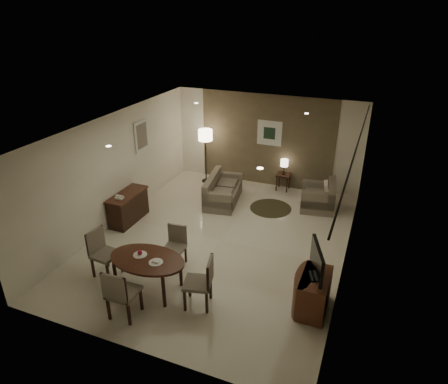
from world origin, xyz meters
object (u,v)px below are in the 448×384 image
at_px(tv_cabinet, 314,293).
at_px(chair_near, 123,292).
at_px(console_desk, 128,207).
at_px(dining_table, 149,274).
at_px(floor_lamp, 206,156).
at_px(chair_right, 198,282).
at_px(sofa, 223,189).
at_px(chair_far, 174,248).
at_px(side_table, 283,182).
at_px(armchair, 318,195).
at_px(chair_left, 106,254).

height_order(tv_cabinet, chair_near, chair_near).
xyz_separation_m(console_desk, dining_table, (1.88, -2.12, -0.03)).
bearing_deg(floor_lamp, chair_right, -67.33).
bearing_deg(tv_cabinet, chair_near, -155.61).
bearing_deg(floor_lamp, sofa, -47.43).
distance_m(chair_right, floor_lamp, 5.56).
relative_size(chair_far, side_table, 1.76).
distance_m(chair_far, armchair, 4.34).
height_order(dining_table, chair_near, chair_near).
xyz_separation_m(chair_right, floor_lamp, (-2.14, 5.12, 0.32)).
relative_size(dining_table, side_table, 3.02).
xyz_separation_m(dining_table, chair_near, (-0.02, -0.76, 0.15)).
bearing_deg(console_desk, tv_cabinet, -17.05).
bearing_deg(sofa, side_table, -53.44).
distance_m(tv_cabinet, chair_right, 2.07).
height_order(tv_cabinet, chair_far, chair_far).
xyz_separation_m(chair_near, side_table, (1.27, 6.12, -0.26)).
bearing_deg(floor_lamp, chair_far, -74.36).
relative_size(chair_near, chair_far, 1.16).
height_order(console_desk, floor_lamp, floor_lamp).
relative_size(dining_table, chair_right, 1.51).
relative_size(chair_near, armchair, 1.11).
xyz_separation_m(console_desk, floor_lamp, (0.79, 2.96, 0.44)).
height_order(dining_table, sofa, sofa).
bearing_deg(chair_far, chair_right, -49.70).
bearing_deg(floor_lamp, side_table, 7.03).
relative_size(console_desk, armchair, 1.33).
bearing_deg(armchair, chair_far, -40.80).
bearing_deg(console_desk, side_table, 46.10).
bearing_deg(side_table, sofa, -134.27).
height_order(tv_cabinet, armchair, armchair).
relative_size(armchair, side_table, 1.83).
bearing_deg(side_table, armchair, -35.72).
distance_m(chair_near, side_table, 6.26).
relative_size(tv_cabinet, floor_lamp, 0.55).
bearing_deg(console_desk, chair_far, -32.44).
bearing_deg(chair_far, side_table, 69.33).
bearing_deg(floor_lamp, dining_table, -77.88).
bearing_deg(sofa, chair_right, -173.37).
bearing_deg(side_table, floor_lamp, -172.97).
xyz_separation_m(chair_far, chair_left, (-1.11, -0.78, 0.06)).
height_order(console_desk, chair_near, chair_near).
xyz_separation_m(tv_cabinet, sofa, (-3.10, 3.38, 0.02)).
bearing_deg(chair_right, armchair, 149.90).
relative_size(console_desk, dining_table, 0.81).
bearing_deg(chair_left, armchair, -31.00).
bearing_deg(side_table, console_desk, -133.90).
distance_m(dining_table, chair_right, 1.06).
distance_m(dining_table, chair_left, 1.03).
bearing_deg(chair_left, dining_table, -88.17).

